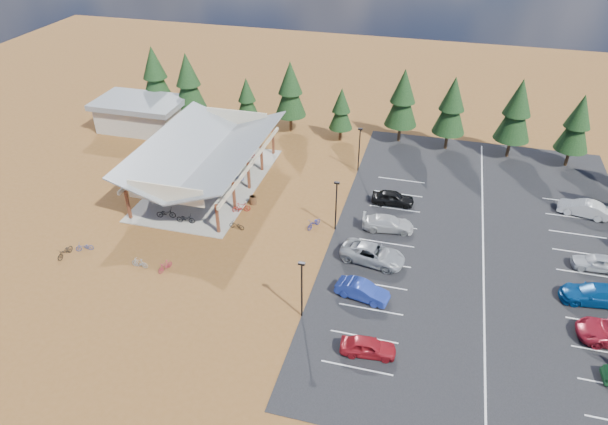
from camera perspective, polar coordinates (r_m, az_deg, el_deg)
The scene contains 42 objects.
ground at distance 50.74m, azimuth -2.71°, elevation -2.17°, with size 140.00×140.00×0.00m, color brown.
asphalt_lot at distance 51.74m, azimuth 18.33°, elevation -3.26°, with size 27.00×44.00×0.04m, color black.
concrete_pad at distance 59.44m, azimuth -9.93°, elevation 3.11°, with size 10.60×18.60×0.10m, color gray.
bike_pavilion at distance 57.68m, azimuth -10.29°, elevation 6.36°, with size 11.65×19.40×4.97m.
outbuilding at distance 73.52m, azimuth -16.78°, elevation 9.91°, with size 11.00×7.00×3.90m.
lamp_post_0 at distance 40.20m, azimuth -0.24°, elevation -7.71°, with size 0.50×0.25×5.14m.
lamp_post_1 at distance 49.65m, azimuth 3.41°, elevation 1.06°, with size 0.50×0.25×5.14m.
lamp_post_2 at distance 60.02m, azimuth 5.84°, elevation 6.93°, with size 0.50×0.25×5.14m.
trash_bin_0 at distance 54.93m, azimuth -5.34°, elevation 1.29°, with size 0.60×0.60×0.90m, color #51341D.
trash_bin_1 at distance 54.97m, azimuth -5.45°, elevation 1.31°, with size 0.60×0.60×0.90m, color #51341D.
pine_0 at distance 75.75m, azimuth -15.43°, elevation 13.87°, with size 4.08×4.08×9.49m.
pine_1 at distance 72.23m, azimuth -12.10°, elevation 13.35°, with size 4.03×4.03×9.39m.
pine_2 at distance 70.13m, azimuth -6.03°, elevation 11.88°, with size 2.90×2.90×6.75m.
pine_3 at distance 68.51m, azimuth -1.45°, elevation 12.83°, with size 3.91×3.91×9.11m.
pine_4 at distance 66.63m, azimuth 3.94°, elevation 10.82°, with size 2.90×2.90×6.75m.
pine_5 at distance 66.72m, azimuth 10.36°, elevation 11.76°, with size 3.93×3.93×9.15m.
pine_6 at distance 66.05m, azimuth 15.30°, elevation 10.79°, with size 3.84×3.84×8.95m.
pine_7 at distance 66.19m, azimuth 21.51°, elevation 9.97°, with size 4.05×4.05×9.44m.
pine_8 at distance 66.91m, azimuth 26.84°, elevation 8.38°, with size 3.65×3.65×8.51m.
bike_0 at distance 54.07m, azimuth -14.32°, elevation -0.07°, with size 0.66×1.90×1.00m, color black.
bike_1 at distance 57.66m, azimuth -13.85°, elevation 2.27°, with size 0.51×1.79×1.08m, color #93969B.
bike_2 at distance 62.79m, azimuth -10.33°, elevation 5.25°, with size 0.54×1.54×0.81m, color #133397.
bike_3 at distance 64.15m, azimuth -10.81°, elevation 5.98°, with size 0.52×1.84×1.11m, color maroon.
bike_4 at distance 52.87m, azimuth -12.35°, elevation -0.63°, with size 0.64×1.83×0.96m, color black.
bike_5 at distance 56.93m, azimuth -8.79°, elevation 2.41°, with size 0.45×1.61×0.97m, color gray.
bike_6 at distance 59.17m, azimuth -7.11°, elevation 3.76°, with size 0.58×1.66×0.87m, color #26349E.
bike_7 at distance 63.76m, azimuth -5.96°, elevation 6.21°, with size 0.51×1.79×1.08m, color maroon.
bike_8 at distance 51.96m, azimuth -23.86°, elevation -3.80°, with size 0.64×1.85×0.97m, color black.
bike_10 at distance 52.04m, azimuth -22.11°, elevation -3.39°, with size 0.53×1.53×0.80m, color navy.
bike_11 at distance 47.48m, azimuth -14.42°, elevation -5.48°, with size 0.43×1.54×0.93m, color maroon.
bike_13 at distance 48.42m, azimuth -16.93°, elevation -5.10°, with size 0.43×1.52×0.91m, color #A0A4A8.
bike_14 at distance 51.17m, azimuth 1.07°, elevation -1.13°, with size 0.64×1.85×0.97m, color navy.
bike_15 at distance 53.72m, azimuth -6.60°, elevation 0.53°, with size 0.51×1.82×1.09m, color maroon.
bike_16 at distance 51.40m, azimuth -7.11°, elevation -1.34°, with size 0.55×1.57×0.82m, color black.
car_0 at distance 39.26m, azimuth 6.75°, elevation -13.83°, with size 1.57×3.91×1.33m, color maroon.
car_1 at distance 43.42m, azimuth 6.16°, elevation -8.18°, with size 1.49×4.27×1.41m, color navy.
car_2 at distance 47.11m, azimuth 7.26°, elevation -4.35°, with size 2.57×5.57×1.55m, color #94979B.
car_3 at distance 51.31m, azimuth 8.83°, elevation -1.13°, with size 1.95×4.79×1.39m, color #B2B2B2.
car_4 at distance 55.23m, azimuth 9.33°, elevation 1.54°, with size 1.70×4.21×1.44m, color black.
car_7 at distance 48.48m, azimuth 28.34°, elevation -7.57°, with size 2.14×5.27×1.53m, color navy.
car_8 at distance 52.25m, azimuth 28.44°, elevation -4.62°, with size 1.61×4.01×1.37m, color #B5B8BD.
car_9 at distance 59.40m, azimuth 27.33°, elevation 0.40°, with size 1.61×4.61×1.52m, color silver.
Camera 1 is at (13.07, -39.37, 29.21)m, focal length 32.00 mm.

